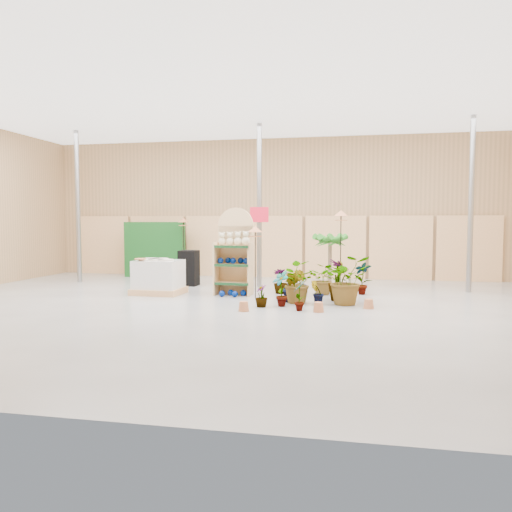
{
  "coord_description": "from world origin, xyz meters",
  "views": [
    {
      "loc": [
        2.58,
        -10.09,
        1.83
      ],
      "look_at": [
        0.3,
        1.5,
        1.0
      ],
      "focal_mm": 35.0,
      "sensor_mm": 36.0,
      "label": 1
    }
  ],
  "objects": [
    {
      "name": "room",
      "position": [
        0.0,
        0.91,
        2.21
      ],
      "size": [
        15.2,
        12.1,
        4.7
      ],
      "color": "gray",
      "rests_on": "ground"
    },
    {
      "name": "display_shelf",
      "position": [
        -0.34,
        2.0,
        0.99
      ],
      "size": [
        0.93,
        0.6,
        2.17
      ],
      "rotation": [
        0.0,
        0.0,
        -0.04
      ],
      "color": "tan",
      "rests_on": "ground"
    },
    {
      "name": "teddy_bears",
      "position": [
        -0.31,
        1.9,
        1.37
      ],
      "size": [
        0.8,
        0.21,
        0.34
      ],
      "color": "beige",
      "rests_on": "display_shelf"
    },
    {
      "name": "gazing_balls_shelf",
      "position": [
        -0.34,
        1.87,
        0.85
      ],
      "size": [
        0.8,
        0.27,
        0.15
      ],
      "color": "navy",
      "rests_on": "display_shelf"
    },
    {
      "name": "gazing_balls_floor",
      "position": [
        -0.3,
        1.59,
        0.07
      ],
      "size": [
        0.63,
        0.39,
        0.15
      ],
      "color": "navy",
      "rests_on": "ground"
    },
    {
      "name": "pallet_stack",
      "position": [
        -2.23,
        1.65,
        0.43
      ],
      "size": [
        1.24,
        1.05,
        0.89
      ],
      "rotation": [
        0.0,
        0.0,
        -0.04
      ],
      "color": "tan",
      "rests_on": "ground"
    },
    {
      "name": "charcoal_planters",
      "position": [
        -2.11,
        3.37,
        0.42
      ],
      "size": [
        0.8,
        0.5,
        1.0
      ],
      "color": "black",
      "rests_on": "ground"
    },
    {
      "name": "trellis_stock",
      "position": [
        -3.8,
        5.2,
        0.9
      ],
      "size": [
        2.0,
        0.3,
        1.8
      ],
      "primitive_type": "cube",
      "color": "#124917",
      "rests_on": "ground"
    },
    {
      "name": "offer_sign",
      "position": [
        0.1,
        2.98,
        1.57
      ],
      "size": [
        0.5,
        0.08,
        2.2
      ],
      "color": "gray",
      "rests_on": "ground"
    },
    {
      "name": "bird_table_front",
      "position": [
        0.29,
        1.48,
        1.58
      ],
      "size": [
        0.34,
        0.34,
        1.71
      ],
      "color": "black",
      "rests_on": "ground"
    },
    {
      "name": "bird_table_right",
      "position": [
        2.27,
        2.06,
        1.94
      ],
      "size": [
        0.34,
        0.34,
        2.09
      ],
      "color": "black",
      "rests_on": "ground"
    },
    {
      "name": "bird_table_back",
      "position": [
        -2.64,
        4.74,
        1.79
      ],
      "size": [
        0.34,
        0.34,
        1.93
      ],
      "color": "black",
      "rests_on": "ground"
    },
    {
      "name": "palm",
      "position": [
        1.97,
        3.13,
        1.35
      ],
      "size": [
        0.7,
        0.7,
        1.6
      ],
      "color": "brown",
      "rests_on": "ground"
    },
    {
      "name": "potted_plant_0",
      "position": [
        1.06,
        0.42,
        0.38
      ],
      "size": [
        0.48,
        0.48,
        0.77
      ],
      "primitive_type": "imported",
      "rotation": [
        0.0,
        0.0,
        5.51
      ],
      "color": "#24741B",
      "rests_on": "ground"
    },
    {
      "name": "potted_plant_1",
      "position": [
        1.2,
        1.01,
        0.34
      ],
      "size": [
        0.45,
        0.4,
        0.69
      ],
      "primitive_type": "imported",
      "rotation": [
        0.0,
        0.0,
        6.01
      ],
      "color": "#24741B",
      "rests_on": "ground"
    },
    {
      "name": "potted_plant_2",
      "position": [
        1.3,
        0.92,
        0.46
      ],
      "size": [
        1.1,
        1.09,
        0.92
      ],
      "primitive_type": "imported",
      "rotation": [
        0.0,
        0.0,
        2.42
      ],
      "color": "#24741B",
      "rests_on": "ground"
    },
    {
      "name": "potted_plant_3",
      "position": [
        2.26,
        1.45,
        0.48
      ],
      "size": [
        0.75,
        0.75,
        0.96
      ],
      "primitive_type": "imported",
      "rotation": [
        0.0,
        0.0,
        2.18
      ],
      "color": "#24741B",
      "rests_on": "ground"
    },
    {
      "name": "potted_plant_4",
      "position": [
        2.81,
        2.53,
        0.41
      ],
      "size": [
        0.52,
        0.44,
        0.82
      ],
      "primitive_type": "imported",
      "rotation": [
        0.0,
        0.0,
        3.55
      ],
      "color": "#24741B",
      "rests_on": "ground"
    },
    {
      "name": "potted_plant_5",
      "position": [
        1.34,
        1.8,
        0.34
      ],
      "size": [
        0.44,
        0.47,
        0.68
      ],
      "primitive_type": "imported",
      "rotation": [
        0.0,
        0.0,
        5.19
      ],
      "color": "#24741B",
      "rests_on": "ground"
    },
    {
      "name": "potted_plant_6",
      "position": [
        1.87,
        2.32,
        0.39
      ],
      "size": [
        0.88,
        0.83,
        0.78
      ],
      "primitive_type": "imported",
      "rotation": [
        0.0,
        0.0,
        5.91
      ],
      "color": "#24741B",
      "rests_on": "ground"
    },
    {
      "name": "potted_plant_7",
      "position": [
        0.66,
        0.25,
        0.24
      ],
      "size": [
        0.37,
        0.37,
        0.48
      ],
      "primitive_type": "imported",
      "rotation": [
        0.0,
        0.0,
        5.22
      ],
      "color": "#24741B",
      "rests_on": "ground"
    },
    {
      "name": "potted_plant_8",
      "position": [
        1.5,
        -0.03,
        0.31
      ],
      "size": [
        0.25,
        0.35,
        0.62
      ],
      "primitive_type": "imported",
      "rotation": [
        0.0,
        0.0,
        4.62
      ],
      "color": "#24741B",
      "rests_on": "ground"
    },
    {
      "name": "potted_plant_9",
      "position": [
        1.8,
        0.77,
        0.27
      ],
      "size": [
        0.37,
        0.35,
        0.53
      ],
      "primitive_type": "imported",
      "rotation": [
        0.0,
        0.0,
        3.66
      ],
      "color": "#24741B",
      "rests_on": "ground"
    },
    {
      "name": "potted_plant_10",
      "position": [
        2.44,
        0.92,
        0.54
      ],
      "size": [
        1.17,
        1.08,
        1.09
      ],
      "primitive_type": "imported",
      "rotation": [
        0.0,
        0.0,
        0.27
      ],
      "color": "#24741B",
      "rests_on": "ground"
    },
    {
      "name": "potted_plant_11",
      "position": [
        0.78,
        2.31,
        0.32
      ],
      "size": [
        0.39,
        0.39,
        0.64
      ],
      "primitive_type": "imported",
      "rotation": [
        0.0,
        0.0,
        3.24
      ],
      "color": "#24741B",
      "rests_on": "ground"
    }
  ]
}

